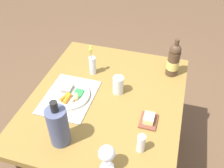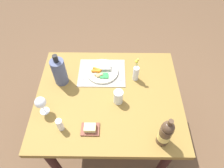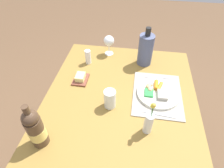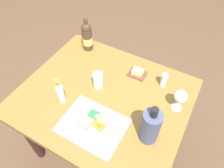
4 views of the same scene
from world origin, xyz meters
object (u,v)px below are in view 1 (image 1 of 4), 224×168
knife (56,113)px  flower_vase (92,64)px  wine_glass (107,154)px  salt_shaker (141,143)px  dinner_plate (69,95)px  fork (78,80)px  water_tumbler (118,86)px  dining_table (107,109)px  butter_dish (149,119)px  wine_bottle (173,60)px  cooler_bottle (58,126)px

knife → flower_vase: flower_vase is taller
wine_glass → flower_vase: (-0.70, -0.33, -0.04)m
flower_vase → salt_shaker: bearing=40.1°
dinner_plate → fork: bearing=-178.6°
wine_glass → salt_shaker: size_ratio=1.45×
wine_glass → water_tumbler: wine_glass is taller
dining_table → knife: knife is taller
knife → butter_dish: size_ratio=1.52×
dining_table → knife: 0.36m
wine_glass → wine_bottle: size_ratio=0.57×
knife → wine_glass: bearing=53.8°
dining_table → flower_vase: bearing=-142.3°
knife → flower_vase: bearing=165.8°
wine_glass → butter_dish: bearing=157.5°
fork → knife: size_ratio=0.98×
cooler_bottle → flower_vase: bearing=-176.8°
cooler_bottle → butter_dish: cooler_bottle is taller
fork → butter_dish: butter_dish is taller
dinner_plate → fork: dinner_plate is taller
flower_vase → water_tumbler: bearing=57.6°
cooler_bottle → salt_shaker: bearing=98.5°
wine_bottle → water_tumbler: bearing=-47.0°
water_tumbler → wine_bottle: bearing=133.0°
fork → cooler_bottle: (0.50, 0.10, 0.12)m
water_tumbler → cooler_bottle: size_ratio=0.41×
flower_vase → fork: bearing=-30.3°
butter_dish → flower_vase: bearing=-126.2°
fork → flower_vase: size_ratio=0.84×
dinner_plate → butter_dish: size_ratio=2.13×
knife → fork: bearing=173.9°
dinner_plate → fork: size_ratio=1.43×
knife → butter_dish: butter_dish is taller
dining_table → dinner_plate: dinner_plate is taller
flower_vase → dining_table: bearing=37.7°
wine_bottle → cooler_bottle: (0.77, -0.51, 0.00)m
fork → wine_glass: bearing=39.3°
dinner_plate → knife: size_ratio=1.40×
wine_bottle → salt_shaker: 0.71m
wine_bottle → salt_shaker: wine_bottle is taller
dining_table → cooler_bottle: cooler_bottle is taller
water_tumbler → wine_bottle: size_ratio=0.43×
flower_vase → knife: bearing=-10.1°
water_tumbler → butter_dish: (0.20, 0.24, -0.03)m
knife → flower_vase: size_ratio=0.85×
wine_glass → fork: bearing=-146.1°
cooler_bottle → flower_vase: 0.62m
dinner_plate → salt_shaker: salt_shaker is taller
wine_bottle → salt_shaker: size_ratio=2.55×
salt_shaker → wine_glass: bearing=-43.1°
dining_table → salt_shaker: salt_shaker is taller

